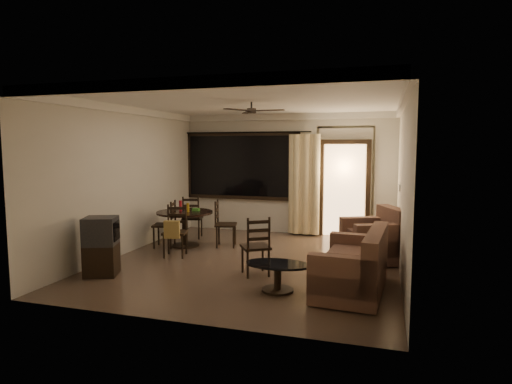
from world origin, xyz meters
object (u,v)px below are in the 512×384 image
(dining_chair_south, at_px, (175,240))
(coffee_table, at_px, (278,273))
(side_chair, at_px, (256,257))
(dining_chair_north, at_px, (193,225))
(armchair, at_px, (376,240))
(dining_chair_east, at_px, (225,233))
(tv_cabinet, at_px, (101,246))
(dining_chair_west, at_px, (165,233))
(dining_table, at_px, (185,219))
(sofa, at_px, (356,268))

(dining_chair_south, relative_size, coffee_table, 1.03)
(coffee_table, distance_m, side_chair, 0.83)
(dining_chair_north, xyz_separation_m, armchair, (3.98, -0.88, 0.11))
(dining_chair_east, distance_m, tv_cabinet, 2.70)
(dining_chair_north, bearing_deg, coffee_table, 118.71)
(dining_chair_west, xyz_separation_m, side_chair, (2.33, -1.31, 0.00))
(dining_chair_north, bearing_deg, dining_chair_east, 136.76)
(dining_chair_north, bearing_deg, armchair, 153.67)
(tv_cabinet, height_order, side_chair, side_chair)
(tv_cabinet, relative_size, side_chair, 0.98)
(dining_table, xyz_separation_m, tv_cabinet, (-0.36, -2.23, -0.10))
(dining_table, xyz_separation_m, armchair, (3.79, -0.11, -0.18))
(dining_chair_west, height_order, side_chair, side_chair)
(coffee_table, bearing_deg, sofa, 15.14)
(dining_chair_south, bearing_deg, tv_cabinet, -126.04)
(dining_table, relative_size, side_chair, 1.20)
(side_chair, bearing_deg, tv_cabinet, -15.28)
(armchair, xyz_separation_m, coffee_table, (-1.29, -2.05, -0.12))
(dining_table, distance_m, armchair, 3.80)
(dining_chair_east, xyz_separation_m, dining_chair_north, (-1.00, 0.56, 0.00))
(dining_table, bearing_deg, tv_cabinet, -99.23)
(dining_chair_west, bearing_deg, side_chair, 46.76)
(dining_chair_south, xyz_separation_m, sofa, (3.35, -1.04, 0.04))
(dining_table, height_order, dining_chair_west, dining_chair_west)
(tv_cabinet, distance_m, side_chair, 2.45)
(dining_chair_north, distance_m, sofa, 4.58)
(dining_chair_south, bearing_deg, coffee_table, -43.96)
(dining_table, height_order, tv_cabinet, dining_table)
(armchair, relative_size, side_chair, 1.30)
(dining_table, distance_m, side_chair, 2.51)
(armchair, bearing_deg, dining_chair_south, 167.37)
(dining_chair_east, height_order, tv_cabinet, dining_chair_east)
(dining_chair_east, height_order, dining_chair_north, same)
(dining_chair_north, bearing_deg, dining_chair_south, 90.00)
(dining_chair_north, height_order, tv_cabinet, dining_chair_north)
(dining_table, relative_size, sofa, 0.68)
(dining_chair_south, height_order, coffee_table, dining_chair_south)
(sofa, bearing_deg, dining_chair_west, 161.10)
(dining_table, relative_size, dining_chair_east, 1.21)
(dining_chair_west, xyz_separation_m, dining_chair_south, (0.56, -0.63, 0.02))
(dining_chair_west, xyz_separation_m, armchair, (4.14, 0.09, 0.11))
(dining_chair_south, bearing_deg, armchair, -2.57)
(armchair, bearing_deg, coffee_table, -146.17)
(armchair, distance_m, side_chair, 2.29)
(dining_table, height_order, side_chair, side_chair)
(dining_table, bearing_deg, coffee_table, -40.85)
(sofa, bearing_deg, dining_table, 156.46)
(dining_chair_north, relative_size, side_chair, 1.00)
(dining_chair_east, bearing_deg, dining_table, 89.92)
(coffee_table, xyz_separation_m, side_chair, (-0.52, 0.65, 0.01))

